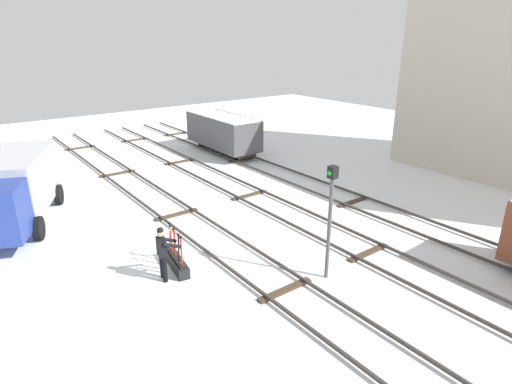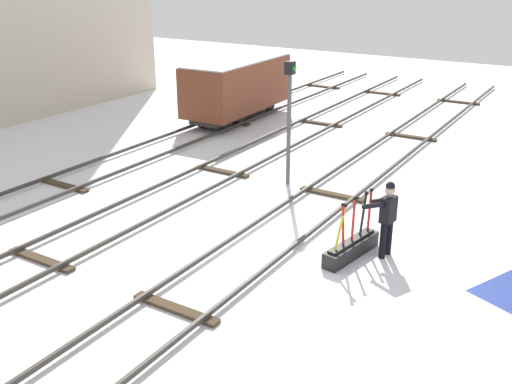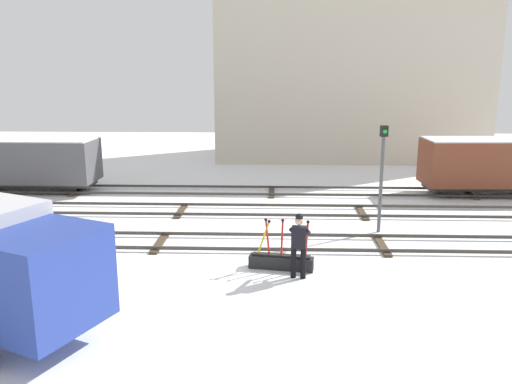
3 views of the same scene
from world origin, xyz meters
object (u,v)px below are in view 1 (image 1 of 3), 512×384
switch_lever_frame (176,260)px  delivery_truck (12,188)px  signal_post (330,211)px  freight_car_near_switch (223,132)px  rail_worker (163,250)px

switch_lever_frame → delivery_truck: bearing=-143.2°
delivery_truck → signal_post: size_ratio=1.81×
freight_car_near_switch → switch_lever_frame: bearing=-37.9°
signal_post → rail_worker: bearing=-125.5°
rail_worker → freight_car_near_switch: freight_car_near_switch is taller
delivery_truck → signal_post: signal_post is taller
rail_worker → freight_car_near_switch: bearing=149.7°
delivery_truck → freight_car_near_switch: 13.34m
rail_worker → signal_post: bearing=63.8°
switch_lever_frame → rail_worker: 1.07m
switch_lever_frame → signal_post: (3.38, 3.49, 1.99)m
delivery_truck → freight_car_near_switch: bearing=133.5°
delivery_truck → signal_post: 12.34m
delivery_truck → switch_lever_frame: bearing=51.5°
switch_lever_frame → freight_car_near_switch: bearing=150.4°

